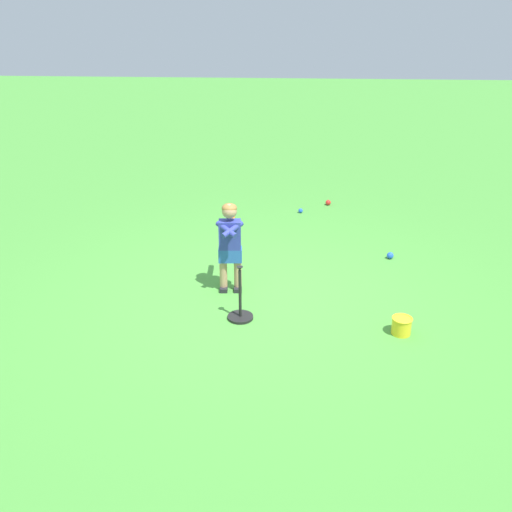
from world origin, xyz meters
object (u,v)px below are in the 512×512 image
(play_ball_behind_batter, at_px, (390,256))
(batting_tee, at_px, (240,310))
(play_ball_near_batter, at_px, (301,211))
(toy_bucket, at_px, (402,325))
(play_ball_far_left, at_px, (328,203))
(child_batter, at_px, (230,239))

(play_ball_behind_batter, distance_m, batting_tee, 2.51)
(play_ball_near_batter, xyz_separation_m, toy_bucket, (3.62, 1.03, 0.06))
(batting_tee, bearing_deg, play_ball_behind_batter, 132.61)
(play_ball_far_left, relative_size, batting_tee, 0.14)
(child_batter, relative_size, play_ball_far_left, 12.09)
(child_batter, bearing_deg, play_ball_near_batter, 163.14)
(play_ball_near_batter, xyz_separation_m, batting_tee, (3.42, -0.66, 0.07))
(batting_tee, bearing_deg, play_ball_far_left, 163.67)
(child_batter, height_order, play_ball_behind_batter, child_batter)
(batting_tee, bearing_deg, toy_bucket, 83.30)
(play_ball_far_left, bearing_deg, toy_bucket, 7.99)
(play_ball_far_left, relative_size, play_ball_near_batter, 1.23)
(play_ball_behind_batter, bearing_deg, child_batter, -62.92)
(play_ball_behind_batter, bearing_deg, toy_bucket, -4.78)
(child_batter, distance_m, batting_tee, 0.88)
(child_batter, distance_m, toy_bucket, 2.13)
(child_batter, xyz_separation_m, batting_tee, (0.67, 0.17, -0.55))
(child_batter, height_order, batting_tee, child_batter)
(child_batter, relative_size, play_ball_behind_batter, 12.02)
(play_ball_near_batter, relative_size, play_ball_behind_batter, 0.81)
(play_ball_near_batter, height_order, toy_bucket, toy_bucket)
(toy_bucket, bearing_deg, batting_tee, -96.70)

